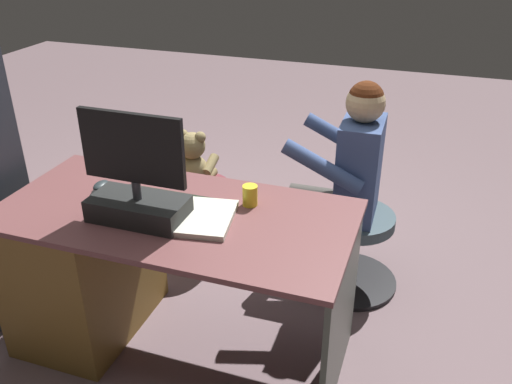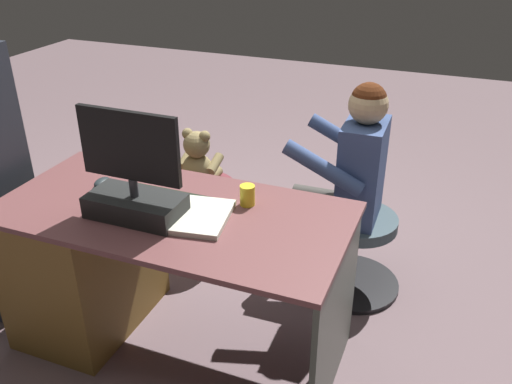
{
  "view_description": "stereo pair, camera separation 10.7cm",
  "coord_description": "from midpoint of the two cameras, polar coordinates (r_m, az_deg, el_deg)",
  "views": [
    {
      "loc": [
        -0.97,
        2.2,
        1.87
      ],
      "look_at": [
        -0.23,
        0.03,
        0.67
      ],
      "focal_mm": 38.24,
      "sensor_mm": 36.0,
      "label": 1
    },
    {
      "loc": [
        -1.07,
        2.16,
        1.87
      ],
      "look_at": [
        -0.23,
        0.03,
        0.67
      ],
      "focal_mm": 38.24,
      "sensor_mm": 36.0,
      "label": 2
    }
  ],
  "objects": [
    {
      "name": "ground_plane",
      "position": [
        3.05,
        -2.82,
        -10.3
      ],
      "size": [
        10.0,
        10.0,
        0.0
      ],
      "primitive_type": "plane",
      "color": "#725C60"
    },
    {
      "name": "desk",
      "position": [
        2.7,
        -14.67,
        -6.65
      ],
      "size": [
        1.51,
        0.74,
        0.74
      ],
      "color": "brown",
      "rests_on": "ground_plane"
    },
    {
      "name": "monitor",
      "position": [
        2.24,
        -11.34,
        0.44
      ],
      "size": [
        0.44,
        0.2,
        0.46
      ],
      "color": "black",
      "rests_on": "desk"
    },
    {
      "name": "keyboard",
      "position": [
        2.4,
        -8.52,
        -0.62
      ],
      "size": [
        0.42,
        0.14,
        0.02
      ],
      "primitive_type": "cube",
      "color": "black",
      "rests_on": "desk"
    },
    {
      "name": "computer_mouse",
      "position": [
        2.58,
        -14.66,
        0.97
      ],
      "size": [
        0.06,
        0.1,
        0.04
      ],
      "primitive_type": "ellipsoid",
      "color": "#232C2F",
      "rests_on": "desk"
    },
    {
      "name": "cup",
      "position": [
        2.32,
        0.41,
        -0.36
      ],
      "size": [
        0.06,
        0.06,
        0.09
      ],
      "primitive_type": "cylinder",
      "color": "yellow",
      "rests_on": "desk"
    },
    {
      "name": "tv_remote",
      "position": [
        2.51,
        -15.25,
        -0.07
      ],
      "size": [
        0.09,
        0.16,
        0.02
      ],
      "primitive_type": "cube",
      "rotation": [
        0.0,
        0.0,
        0.3
      ],
      "color": "black",
      "rests_on": "desk"
    },
    {
      "name": "notebook_binder",
      "position": [
        2.24,
        -4.38,
        -2.59
      ],
      "size": [
        0.26,
        0.33,
        0.02
      ],
      "primitive_type": "cube",
      "rotation": [
        0.0,
        0.0,
        0.16
      ],
      "color": "beige",
      "rests_on": "desk"
    },
    {
      "name": "office_chair_teddy",
      "position": [
        3.27,
        -4.92,
        -2.17
      ],
      "size": [
        0.52,
        0.52,
        0.44
      ],
      "color": "black",
      "rests_on": "ground_plane"
    },
    {
      "name": "teddy_bear",
      "position": [
        3.12,
        -5.07,
        3.33
      ],
      "size": [
        0.24,
        0.24,
        0.34
      ],
      "color": "#8E7B4E",
      "rests_on": "office_chair_teddy"
    },
    {
      "name": "visitor_chair",
      "position": [
        3.0,
        11.25,
        -5.6
      ],
      "size": [
        0.53,
        0.53,
        0.44
      ],
      "color": "black",
      "rests_on": "ground_plane"
    },
    {
      "name": "person",
      "position": [
        2.81,
        10.35,
        1.94
      ],
      "size": [
        0.54,
        0.48,
        1.16
      ],
      "color": "#3C5182",
      "rests_on": "ground_plane"
    }
  ]
}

